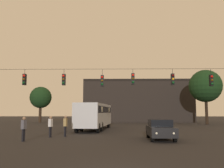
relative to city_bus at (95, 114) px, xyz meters
The scene contains 10 objects.
ground_plane 5.49m from the city_bus, 60.91° to the left, with size 168.00×168.00×0.00m, color black.
overhead_signal_span 9.03m from the city_bus, 73.12° to the right, with size 22.03×0.44×6.48m.
city_bus is the anchor object (origin of this frame).
car_near_right 11.62m from the city_bus, 59.53° to the right, with size 1.91×4.38×1.52m.
pedestrian_crossing_left 12.03m from the city_bus, 109.96° to the right, with size 0.32×0.41×1.75m.
pedestrian_crossing_center 8.93m from the city_bus, 109.51° to the right, with size 0.32×0.41×1.75m.
pedestrian_crossing_right 8.24m from the city_bus, 102.75° to the right, with size 0.28×0.38×1.77m.
corner_building 26.92m from the city_bus, 74.71° to the left, with size 22.59×12.43×8.79m.
tree_left_silhouette 23.59m from the city_bus, 123.22° to the left, with size 4.33×4.33×7.18m.
tree_behind_building 22.40m from the city_bus, 35.53° to the left, with size 5.56×5.56×9.32m.
Camera 1 is at (0.06, -8.54, 2.08)m, focal length 38.45 mm.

